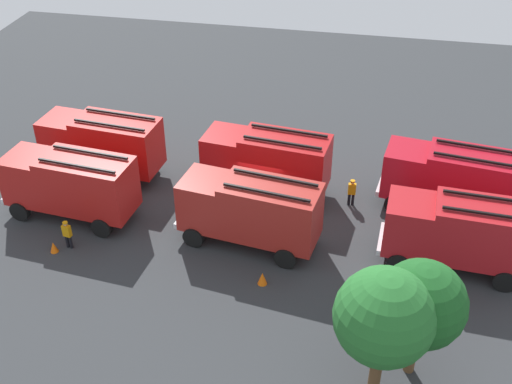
# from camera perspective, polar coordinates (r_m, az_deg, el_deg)

# --- Properties ---
(ground_plane) EXTENTS (56.96, 56.96, 0.00)m
(ground_plane) POSITION_cam_1_polar(r_m,az_deg,el_deg) (35.21, 0.00, -1.88)
(ground_plane) COLOR #2D3033
(fire_truck_0) EXTENTS (7.47, 3.56, 3.88)m
(fire_truck_0) POSITION_cam_1_polar(r_m,az_deg,el_deg) (35.84, 16.99, 1.31)
(fire_truck_0) COLOR #AB111E
(fire_truck_0) RESTS_ON ground
(fire_truck_1) EXTENTS (7.43, 3.42, 3.88)m
(fire_truck_1) POSITION_cam_1_polar(r_m,az_deg,el_deg) (35.76, 0.97, 2.90)
(fire_truck_1) COLOR #A91214
(fire_truck_1) RESTS_ON ground
(fire_truck_2) EXTENTS (7.40, 3.31, 3.88)m
(fire_truck_2) POSITION_cam_1_polar(r_m,az_deg,el_deg) (38.49, -13.55, 4.32)
(fire_truck_2) COLOR #AC1310
(fire_truck_2) RESTS_ON ground
(fire_truck_3) EXTENTS (7.34, 3.13, 3.88)m
(fire_truck_3) POSITION_cam_1_polar(r_m,az_deg,el_deg) (31.94, 17.78, -3.33)
(fire_truck_3) COLOR #AB181D
(fire_truck_3) RESTS_ON ground
(fire_truck_4) EXTENTS (7.48, 3.58, 3.88)m
(fire_truck_4) POSITION_cam_1_polar(r_m,az_deg,el_deg) (31.86, -0.50, -1.50)
(fire_truck_4) COLOR maroon
(fire_truck_4) RESTS_ON ground
(fire_truck_5) EXTENTS (7.41, 3.34, 3.88)m
(fire_truck_5) POSITION_cam_1_polar(r_m,az_deg,el_deg) (35.19, -16.19, 0.81)
(fire_truck_5) COLOR #AD1A17
(fire_truck_5) RESTS_ON ground
(firefighter_0) EXTENTS (0.44, 0.28, 1.63)m
(firefighter_0) POSITION_cam_1_polar(r_m,az_deg,el_deg) (35.72, 8.51, 0.05)
(firefighter_0) COLOR black
(firefighter_0) RESTS_ON ground
(firefighter_1) EXTENTS (0.43, 0.48, 1.66)m
(firefighter_1) POSITION_cam_1_polar(r_m,az_deg,el_deg) (34.44, 13.73, -2.07)
(firefighter_1) COLOR black
(firefighter_1) RESTS_ON ground
(firefighter_2) EXTENTS (0.48, 0.43, 1.73)m
(firefighter_2) POSITION_cam_1_polar(r_m,az_deg,el_deg) (34.16, -0.32, -1.16)
(firefighter_2) COLOR black
(firefighter_2) RESTS_ON ground
(firefighter_3) EXTENTS (0.46, 0.31, 1.60)m
(firefighter_3) POSITION_cam_1_polar(r_m,az_deg,el_deg) (33.70, -16.45, -3.56)
(firefighter_3) COLOR black
(firefighter_3) RESTS_ON ground
(firefighter_4) EXTENTS (0.46, 0.47, 1.80)m
(firefighter_4) POSITION_cam_1_polar(r_m,az_deg,el_deg) (38.67, -4.75, 3.43)
(firefighter_4) COLOR black
(firefighter_4) RESTS_ON ground
(tree_0) EXTENTS (3.51, 3.51, 5.44)m
(tree_0) POSITION_cam_1_polar(r_m,az_deg,el_deg) (25.33, 14.48, -9.68)
(tree_0) COLOR brown
(tree_0) RESTS_ON ground
(tree_1) EXTENTS (3.78, 3.78, 5.87)m
(tree_1) POSITION_cam_1_polar(r_m,az_deg,el_deg) (24.13, 11.33, -10.89)
(tree_1) COLOR brown
(tree_1) RESTS_ON ground
(traffic_cone_0) EXTENTS (0.46, 0.46, 0.66)m
(traffic_cone_0) POSITION_cam_1_polar(r_m,az_deg,el_deg) (30.60, 0.57, -7.68)
(traffic_cone_0) COLOR #F2600C
(traffic_cone_0) RESTS_ON ground
(traffic_cone_1) EXTENTS (0.43, 0.43, 0.62)m
(traffic_cone_1) POSITION_cam_1_polar(r_m,az_deg,el_deg) (39.20, -4.33, 2.71)
(traffic_cone_1) COLOR #F2600C
(traffic_cone_1) RESTS_ON ground
(traffic_cone_2) EXTENTS (0.41, 0.41, 0.59)m
(traffic_cone_2) POSITION_cam_1_polar(r_m,az_deg,el_deg) (33.99, -17.56, -4.69)
(traffic_cone_2) COLOR #F2600C
(traffic_cone_2) RESTS_ON ground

